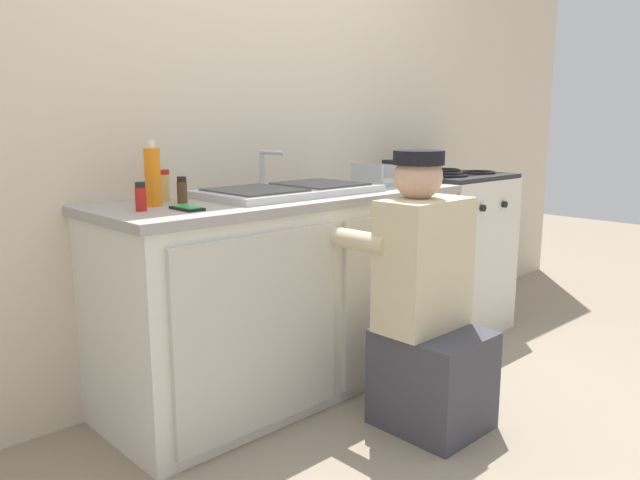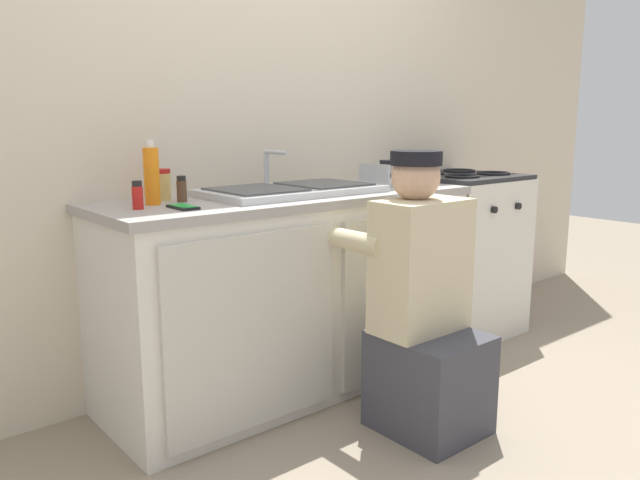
{
  "view_description": "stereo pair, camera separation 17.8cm",
  "coord_description": "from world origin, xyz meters",
  "px_view_note": "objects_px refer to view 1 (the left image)",
  "views": [
    {
      "loc": [
        -1.8,
        -1.79,
        1.22
      ],
      "look_at": [
        0.0,
        0.1,
        0.72
      ],
      "focal_mm": 35.0,
      "sensor_mm": 36.0,
      "label": 1
    },
    {
      "loc": [
        -1.67,
        -1.91,
        1.22
      ],
      "look_at": [
        0.0,
        0.1,
        0.72
      ],
      "focal_mm": 35.0,
      "sensor_mm": 36.0,
      "label": 2
    }
  ],
  "objects_px": {
    "sink_double_basin": "(289,190)",
    "stove_range": "(444,251)",
    "plumber_person": "(426,314)",
    "dish_rack_tray": "(382,179)",
    "spice_bottle_pepper": "(182,190)",
    "soap_bottle_orange": "(153,176)",
    "condiment_jar": "(161,186)",
    "cell_phone": "(187,208)",
    "spice_bottle_red": "(141,197)"
  },
  "relations": [
    {
      "from": "sink_double_basin",
      "to": "stove_range",
      "type": "distance_m",
      "value": 1.28
    },
    {
      "from": "plumber_person",
      "to": "dish_rack_tray",
      "type": "bearing_deg",
      "value": 53.48
    },
    {
      "from": "sink_double_basin",
      "to": "spice_bottle_pepper",
      "type": "distance_m",
      "value": 0.51
    },
    {
      "from": "stove_range",
      "to": "soap_bottle_orange",
      "type": "distance_m",
      "value": 1.91
    },
    {
      "from": "condiment_jar",
      "to": "spice_bottle_pepper",
      "type": "bearing_deg",
      "value": -70.7
    },
    {
      "from": "plumber_person",
      "to": "condiment_jar",
      "type": "relative_size",
      "value": 8.63
    },
    {
      "from": "spice_bottle_pepper",
      "to": "sink_double_basin",
      "type": "bearing_deg",
      "value": -6.58
    },
    {
      "from": "stove_range",
      "to": "cell_phone",
      "type": "xyz_separation_m",
      "value": [
        -1.79,
        -0.12,
        0.44
      ]
    },
    {
      "from": "plumber_person",
      "to": "soap_bottle_orange",
      "type": "xyz_separation_m",
      "value": [
        -0.78,
        0.71,
        0.55
      ]
    },
    {
      "from": "plumber_person",
      "to": "sink_double_basin",
      "type": "bearing_deg",
      "value": 102.74
    },
    {
      "from": "spice_bottle_red",
      "to": "dish_rack_tray",
      "type": "xyz_separation_m",
      "value": [
        1.37,
        0.04,
        -0.03
      ]
    },
    {
      "from": "soap_bottle_orange",
      "to": "cell_phone",
      "type": "bearing_deg",
      "value": -77.4
    },
    {
      "from": "stove_range",
      "to": "plumber_person",
      "type": "xyz_separation_m",
      "value": [
        -1.05,
        -0.66,
        -0.0
      ]
    },
    {
      "from": "dish_rack_tray",
      "to": "condiment_jar",
      "type": "relative_size",
      "value": 2.19
    },
    {
      "from": "spice_bottle_pepper",
      "to": "condiment_jar",
      "type": "height_order",
      "value": "condiment_jar"
    },
    {
      "from": "soap_bottle_orange",
      "to": "condiment_jar",
      "type": "bearing_deg",
      "value": 49.0
    },
    {
      "from": "sink_double_basin",
      "to": "plumber_person",
      "type": "relative_size",
      "value": 0.72
    },
    {
      "from": "spice_bottle_pepper",
      "to": "cell_phone",
      "type": "bearing_deg",
      "value": -116.5
    },
    {
      "from": "cell_phone",
      "to": "condiment_jar",
      "type": "distance_m",
      "value": 0.29
    },
    {
      "from": "plumber_person",
      "to": "dish_rack_tray",
      "type": "distance_m",
      "value": 0.95
    },
    {
      "from": "sink_double_basin",
      "to": "soap_bottle_orange",
      "type": "bearing_deg",
      "value": 175.03
    },
    {
      "from": "spice_bottle_pepper",
      "to": "soap_bottle_orange",
      "type": "xyz_separation_m",
      "value": [
        -0.13,
        -0.0,
        0.06
      ]
    },
    {
      "from": "plumber_person",
      "to": "spice_bottle_red",
      "type": "bearing_deg",
      "value": 144.38
    },
    {
      "from": "sink_double_basin",
      "to": "cell_phone",
      "type": "relative_size",
      "value": 5.71
    },
    {
      "from": "plumber_person",
      "to": "condiment_jar",
      "type": "bearing_deg",
      "value": 130.06
    },
    {
      "from": "sink_double_basin",
      "to": "soap_bottle_orange",
      "type": "distance_m",
      "value": 0.64
    },
    {
      "from": "dish_rack_tray",
      "to": "condiment_jar",
      "type": "distance_m",
      "value": 1.19
    },
    {
      "from": "plumber_person",
      "to": "spice_bottle_pepper",
      "type": "xyz_separation_m",
      "value": [
        -0.65,
        0.72,
        0.49
      ]
    },
    {
      "from": "stove_range",
      "to": "soap_bottle_orange",
      "type": "bearing_deg",
      "value": 178.22
    },
    {
      "from": "cell_phone",
      "to": "plumber_person",
      "type": "bearing_deg",
      "value": -36.19
    },
    {
      "from": "soap_bottle_orange",
      "to": "sink_double_basin",
      "type": "bearing_deg",
      "value": -4.97
    },
    {
      "from": "sink_double_basin",
      "to": "condiment_jar",
      "type": "bearing_deg",
      "value": 163.56
    },
    {
      "from": "sink_double_basin",
      "to": "dish_rack_tray",
      "type": "xyz_separation_m",
      "value": [
        0.64,
        0.01,
        0.01
      ]
    },
    {
      "from": "sink_double_basin",
      "to": "cell_phone",
      "type": "xyz_separation_m",
      "value": [
        -0.59,
        -0.12,
        -0.01
      ]
    },
    {
      "from": "stove_range",
      "to": "soap_bottle_orange",
      "type": "height_order",
      "value": "soap_bottle_orange"
    },
    {
      "from": "sink_double_basin",
      "to": "dish_rack_tray",
      "type": "height_order",
      "value": "sink_double_basin"
    },
    {
      "from": "spice_bottle_pepper",
      "to": "soap_bottle_orange",
      "type": "relative_size",
      "value": 0.42
    },
    {
      "from": "stove_range",
      "to": "dish_rack_tray",
      "type": "distance_m",
      "value": 0.72
    },
    {
      "from": "dish_rack_tray",
      "to": "condiment_jar",
      "type": "bearing_deg",
      "value": 172.69
    },
    {
      "from": "stove_range",
      "to": "cell_phone",
      "type": "height_order",
      "value": "stove_range"
    },
    {
      "from": "spice_bottle_red",
      "to": "dish_rack_tray",
      "type": "bearing_deg",
      "value": 1.61
    },
    {
      "from": "cell_phone",
      "to": "soap_bottle_orange",
      "type": "bearing_deg",
      "value": 102.6
    },
    {
      "from": "plumber_person",
      "to": "stove_range",
      "type": "bearing_deg",
      "value": 32.07
    },
    {
      "from": "spice_bottle_pepper",
      "to": "dish_rack_tray",
      "type": "bearing_deg",
      "value": -2.52
    },
    {
      "from": "sink_double_basin",
      "to": "dish_rack_tray",
      "type": "distance_m",
      "value": 0.64
    },
    {
      "from": "dish_rack_tray",
      "to": "soap_bottle_orange",
      "type": "height_order",
      "value": "soap_bottle_orange"
    },
    {
      "from": "cell_phone",
      "to": "spice_bottle_red",
      "type": "bearing_deg",
      "value": 147.65
    },
    {
      "from": "spice_bottle_pepper",
      "to": "soap_bottle_orange",
      "type": "distance_m",
      "value": 0.14
    },
    {
      "from": "cell_phone",
      "to": "soap_bottle_orange",
      "type": "height_order",
      "value": "soap_bottle_orange"
    },
    {
      "from": "plumber_person",
      "to": "spice_bottle_red",
      "type": "xyz_separation_m",
      "value": [
        -0.88,
        0.63,
        0.49
      ]
    }
  ]
}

